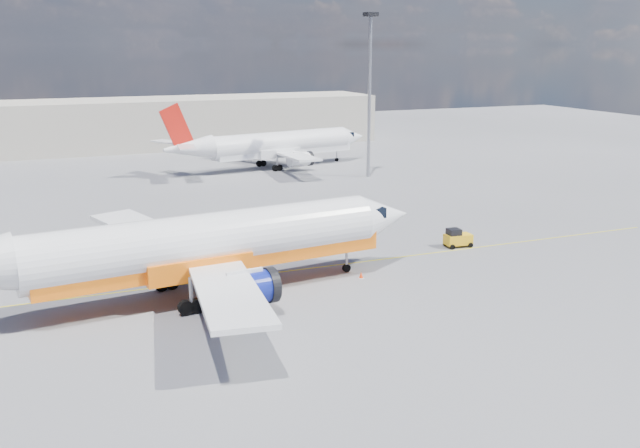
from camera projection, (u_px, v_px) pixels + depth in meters
name	position (u px, v px, depth m)	size (l,w,h in m)	color
ground	(302.00, 283.00, 51.39)	(240.00, 240.00, 0.00)	#5A5B5F
taxi_line	(288.00, 271.00, 54.07)	(70.00, 0.15, 0.01)	yellow
terminal_main	(169.00, 122.00, 119.48)	(70.00, 14.00, 8.00)	#B7AE9E
main_jet	(191.00, 246.00, 47.27)	(36.57, 28.72, 11.08)	white
second_jet	(274.00, 145.00, 98.38)	(31.85, 24.63, 9.61)	white
gse_tug	(457.00, 238.00, 60.43)	(2.33, 1.52, 1.60)	black
traffic_cone	(361.00, 275.00, 52.38)	(0.36, 0.36, 0.50)	white
floodlight_mast	(370.00, 80.00, 89.70)	(1.50, 1.50, 20.56)	#97979E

